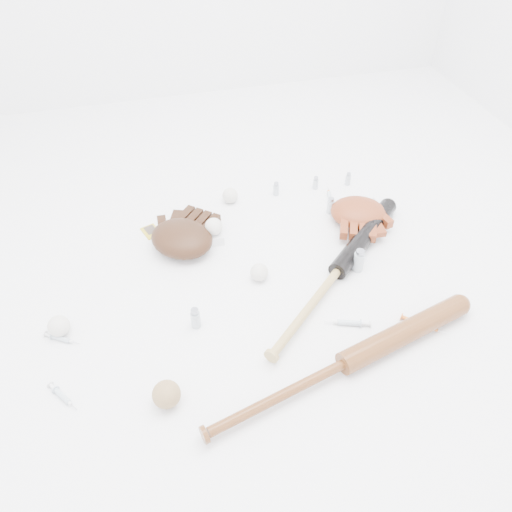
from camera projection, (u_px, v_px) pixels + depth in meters
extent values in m
plane|color=white|center=(264.00, 274.00, 1.79)|extent=(3.00, 3.00, 0.00)
cube|color=gold|center=(151.00, 232.00, 1.96)|extent=(0.08, 0.09, 0.00)
cube|color=white|center=(214.00, 237.00, 1.91)|extent=(0.07, 0.07, 0.04)
sphere|color=silver|center=(214.00, 227.00, 1.88)|extent=(0.07, 0.07, 0.07)
sphere|color=silver|center=(59.00, 326.00, 1.58)|extent=(0.07, 0.07, 0.07)
sphere|color=silver|center=(230.00, 196.00, 2.08)|extent=(0.07, 0.07, 0.07)
sphere|color=silver|center=(259.00, 272.00, 1.75)|extent=(0.06, 0.06, 0.06)
sphere|color=#957448|center=(166.00, 394.00, 1.39)|extent=(0.08, 0.08, 0.08)
cylinder|color=#AAB4BB|center=(316.00, 183.00, 2.15)|extent=(0.02, 0.02, 0.06)
cylinder|color=#AAB4BB|center=(276.00, 189.00, 2.12)|extent=(0.02, 0.02, 0.06)
cylinder|color=#AAB4BB|center=(331.00, 205.00, 2.03)|extent=(0.03, 0.03, 0.07)
cylinder|color=#AAB4BB|center=(359.00, 260.00, 1.78)|extent=(0.04, 0.04, 0.09)
cylinder|color=#AAB4BB|center=(195.00, 318.00, 1.59)|extent=(0.03, 0.03, 0.08)
cylinder|color=#AAB4BB|center=(348.00, 179.00, 2.17)|extent=(0.02, 0.02, 0.06)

